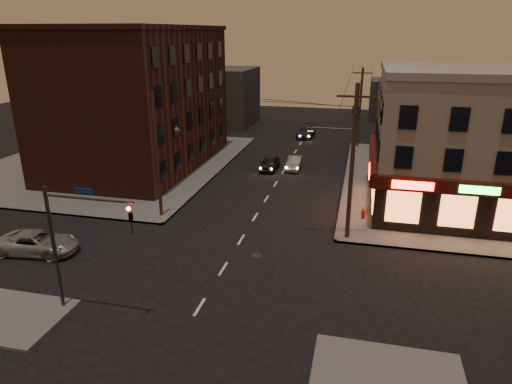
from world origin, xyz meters
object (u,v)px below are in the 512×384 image
(suv_cross, at_px, (37,243))
(sedan_far, at_px, (306,132))
(sedan_mid, at_px, (294,163))
(fire_hydrant, at_px, (363,213))
(sedan_near, at_px, (270,163))

(suv_cross, distance_m, sedan_far, 38.35)
(sedan_mid, bearing_deg, sedan_far, 93.66)
(sedan_mid, xyz_separation_m, fire_hydrant, (6.88, -11.86, -0.04))
(sedan_near, bearing_deg, fire_hydrant, -49.75)
(suv_cross, bearing_deg, sedan_far, -23.65)
(sedan_far, height_order, fire_hydrant, sedan_far)
(sedan_mid, xyz_separation_m, sedan_far, (-0.74, 14.70, 0.08))
(sedan_far, bearing_deg, fire_hydrant, -71.02)
(sedan_mid, bearing_deg, fire_hydrant, -59.11)
(sedan_near, bearing_deg, sedan_far, 84.54)
(suv_cross, height_order, sedan_mid, suv_cross)
(suv_cross, bearing_deg, fire_hydrant, -68.70)
(sedan_near, relative_size, sedan_far, 0.80)
(sedan_mid, relative_size, sedan_far, 0.78)
(sedan_far, relative_size, fire_hydrant, 6.09)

